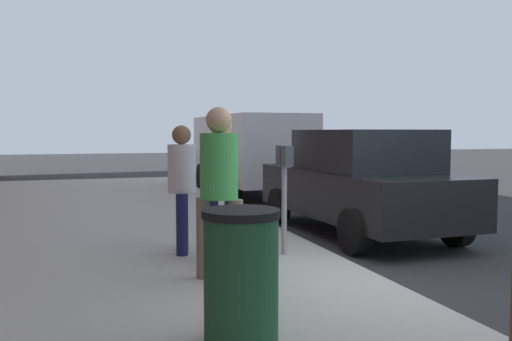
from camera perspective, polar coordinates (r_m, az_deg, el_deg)
name	(u,v)px	position (r m, az deg, el deg)	size (l,w,h in m)	color
ground_plane	(387,292)	(6.19, 13.59, -12.32)	(80.00, 80.00, 0.00)	#2B2B2D
sidewalk_slab	(99,314)	(5.32, -16.17, -14.26)	(28.00, 6.00, 0.15)	#A8A59E
parking_meter	(284,176)	(6.98, 3.00, -0.60)	(0.36, 0.12, 1.41)	gray
pedestrian_at_meter	(221,176)	(6.46, -3.67, -0.63)	(0.51, 0.39, 1.78)	#191E4C
pedestrian_bystander	(219,178)	(5.74, -3.91, -0.74)	(0.43, 0.44, 1.85)	#726656
parking_officer	(182,179)	(7.15, -7.80, -0.91)	(0.51, 0.36, 1.67)	#191E4C
parked_sedan_near	(360,182)	(9.34, 10.84, -1.15)	(4.45, 2.07, 1.77)	black
parked_van_far	(249,149)	(15.19, -0.70, 2.28)	(5.24, 2.21, 2.18)	silver
trash_bin	(241,276)	(4.13, -1.58, -11.03)	(0.59, 0.59, 1.01)	#1E4C2D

